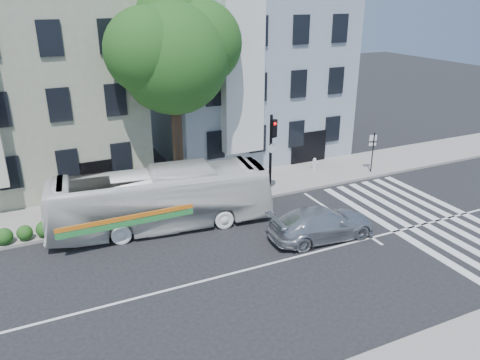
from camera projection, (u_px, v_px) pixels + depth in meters
ground at (246, 270)px, 19.17m from camera, size 120.00×120.00×0.00m
sidewalk_far at (183, 197)px, 25.88m from camera, size 80.00×4.00×0.15m
building_left at (25, 88)px, 27.03m from camera, size 12.00×10.00×11.00m
building_right at (243, 72)px, 32.54m from camera, size 12.00×10.00×11.00m
street_tree at (173, 52)px, 23.67m from camera, size 7.30×5.90×11.10m
bus at (161, 199)px, 22.23m from camera, size 3.69×10.81×2.95m
sedan at (322, 223)px, 21.48m from camera, size 2.36×5.15×1.46m
hedge at (83, 222)px, 22.12m from camera, size 8.15×4.09×0.70m
traffic_signal at (272, 146)px, 24.84m from camera, size 0.49×0.55×4.71m
fire_hydrant at (314, 163)px, 29.77m from camera, size 0.43×0.25×0.74m
far_sign_pole at (373, 147)px, 28.88m from camera, size 0.45×0.23×2.54m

